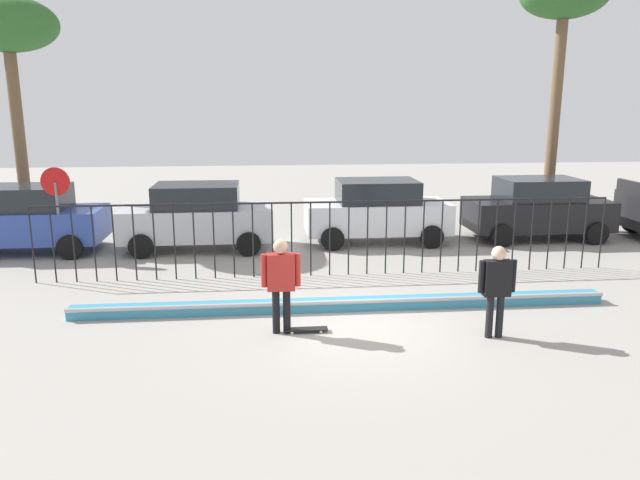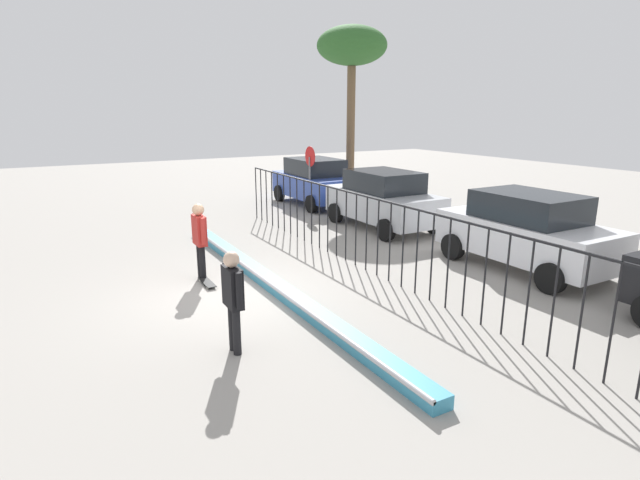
% 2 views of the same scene
% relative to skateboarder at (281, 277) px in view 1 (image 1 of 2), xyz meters
% --- Properties ---
extents(ground_plane, '(60.00, 60.00, 0.00)m').
position_rel_skateboarder_xyz_m(ground_plane, '(1.31, 0.27, -1.07)').
color(ground_plane, '#9E9991').
extents(bowl_coping_ledge, '(11.00, 0.40, 0.27)m').
position_rel_skateboarder_xyz_m(bowl_coping_ledge, '(1.31, 1.15, -0.95)').
color(bowl_coping_ledge, teal).
rests_on(bowl_coping_ledge, ground).
extents(perimeter_fence, '(14.04, 0.04, 1.85)m').
position_rel_skateboarder_xyz_m(perimeter_fence, '(1.31, 3.72, 0.06)').
color(perimeter_fence, black).
rests_on(perimeter_fence, ground).
extents(skateboarder, '(0.72, 0.27, 1.78)m').
position_rel_skateboarder_xyz_m(skateboarder, '(0.00, 0.00, 0.00)').
color(skateboarder, black).
rests_on(skateboarder, ground).
extents(skateboard, '(0.80, 0.20, 0.07)m').
position_rel_skateboarder_xyz_m(skateboard, '(0.46, -0.02, -1.01)').
color(skateboard, black).
rests_on(skateboard, ground).
extents(camera_operator, '(0.69, 0.26, 1.71)m').
position_rel_skateboarder_xyz_m(camera_operator, '(3.84, -0.59, -0.05)').
color(camera_operator, black).
rests_on(camera_operator, ground).
extents(parked_car_blue, '(4.30, 2.12, 1.90)m').
position_rel_skateboarder_xyz_m(parked_car_blue, '(-6.99, 6.86, -0.10)').
color(parked_car_blue, '#2D479E').
rests_on(parked_car_blue, ground).
extents(parked_car_silver, '(4.30, 2.12, 1.90)m').
position_rel_skateboarder_xyz_m(parked_car_silver, '(-2.17, 6.78, -0.10)').
color(parked_car_silver, '#B7BABF').
rests_on(parked_car_silver, ground).
extents(parked_car_white, '(4.30, 2.12, 1.90)m').
position_rel_skateboarder_xyz_m(parked_car_white, '(3.14, 7.19, -0.10)').
color(parked_car_white, silver).
rests_on(parked_car_white, ground).
extents(parked_car_black, '(4.30, 2.12, 1.90)m').
position_rel_skateboarder_xyz_m(parked_car_black, '(8.18, 7.14, -0.10)').
color(parked_car_black, black).
rests_on(parked_car_black, ground).
extents(stop_sign, '(0.76, 0.07, 2.50)m').
position_rel_skateboarder_xyz_m(stop_sign, '(-5.77, 5.98, 0.55)').
color(stop_sign, slate).
rests_on(stop_sign, ground).
extents(palm_tree_tall, '(2.77, 2.77, 8.27)m').
position_rel_skateboarder_xyz_m(palm_tree_tall, '(9.34, 8.88, 6.15)').
color(palm_tree_tall, brown).
rests_on(palm_tree_tall, ground).
extents(palm_tree_short, '(2.95, 2.95, 7.24)m').
position_rel_skateboarder_xyz_m(palm_tree_short, '(-7.73, 9.06, 5.18)').
color(palm_tree_short, brown).
rests_on(palm_tree_short, ground).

